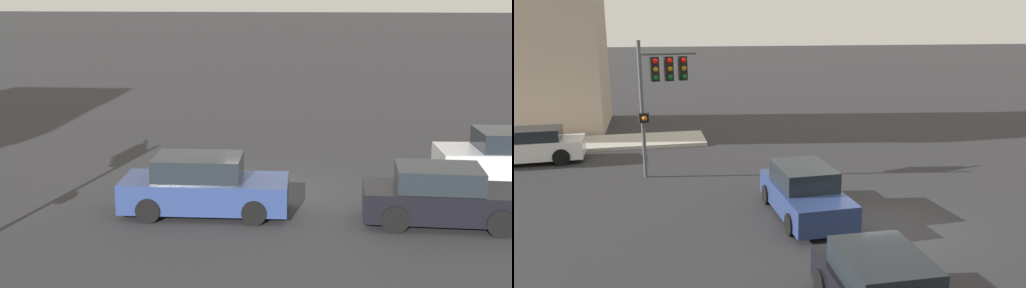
# 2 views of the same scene
# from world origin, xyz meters

# --- Properties ---
(ground_plane) EXTENTS (300.00, 300.00, 0.00)m
(ground_plane) POSITION_xyz_m (0.00, 0.00, 0.00)
(ground_plane) COLOR #28282B
(crossing_car_0) EXTENTS (3.96, 1.95, 1.44)m
(crossing_car_0) POSITION_xyz_m (-4.52, 2.38, 0.68)
(crossing_car_0) COLOR black
(crossing_car_0) RESTS_ON ground_plane
(crossing_car_1) EXTENTS (4.16, 2.20, 1.52)m
(crossing_car_1) POSITION_xyz_m (-7.17, -1.96, 0.72)
(crossing_car_1) COLOR #B7B7BC
(crossing_car_1) RESTS_ON ground_plane
(crossing_car_2) EXTENTS (4.25, 1.92, 1.51)m
(crossing_car_2) POSITION_xyz_m (1.41, 2.05, 0.70)
(crossing_car_2) COLOR navy
(crossing_car_2) RESTS_ON ground_plane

